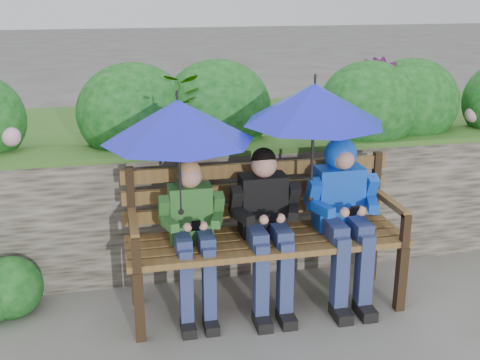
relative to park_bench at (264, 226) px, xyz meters
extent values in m
plane|color=#59574B|center=(-0.18, -0.13, -0.58)|extent=(60.00, 60.00, 0.00)
cube|color=#373229|center=(-0.18, 0.62, -0.08)|extent=(8.00, 0.40, 1.00)
cube|color=#3A5E25|center=(-0.18, 0.62, 0.43)|extent=(8.00, 0.42, 0.04)
cube|color=#3A5E25|center=(-0.18, 1.82, -0.10)|extent=(8.00, 2.00, 0.96)
ellipsoid|color=#0B400E|center=(-0.84, 0.85, 0.68)|extent=(0.87, 0.69, 0.78)
ellipsoid|color=#0B400E|center=(-0.17, 0.88, 0.68)|extent=(0.87, 0.70, 0.78)
ellipsoid|color=#0B400E|center=(1.06, 0.73, 0.67)|extent=(0.84, 0.67, 0.76)
ellipsoid|color=#0B400E|center=(1.50, 0.84, 0.67)|extent=(0.84, 0.67, 0.75)
sphere|color=#DC96BD|center=(-1.73, 0.72, 0.57)|extent=(0.14, 0.14, 0.14)
sphere|color=#DC96BD|center=(-0.04, 0.72, 0.57)|extent=(0.14, 0.14, 0.14)
sphere|color=#DC96BD|center=(2.02, 0.72, 0.57)|extent=(0.14, 0.14, 0.14)
imported|color=#0B400E|center=(-0.57, 0.72, 0.73)|extent=(0.50, 0.44, 0.56)
imported|color=#0B400E|center=(1.14, 0.72, 0.75)|extent=(0.34, 0.34, 0.61)
sphere|color=#0B400E|center=(-1.77, 0.22, -0.40)|extent=(0.44, 0.44, 0.44)
cube|color=black|center=(-0.91, -0.33, -0.34)|extent=(0.06, 0.06, 0.49)
cube|color=black|center=(-0.91, 0.15, -0.34)|extent=(0.06, 0.06, 0.49)
cube|color=black|center=(0.91, -0.33, -0.34)|extent=(0.06, 0.06, 0.49)
cube|color=black|center=(0.91, 0.15, -0.34)|extent=(0.06, 0.06, 0.49)
cube|color=brown|center=(0.00, -0.30, -0.08)|extent=(1.95, 0.11, 0.04)
cube|color=brown|center=(0.00, -0.16, -0.08)|extent=(1.95, 0.11, 0.04)
cube|color=brown|center=(0.00, -0.02, -0.08)|extent=(1.95, 0.11, 0.04)
cube|color=brown|center=(0.00, 0.13, -0.08)|extent=(1.95, 0.11, 0.04)
cube|color=black|center=(-0.91, 0.17, 0.17)|extent=(0.05, 0.05, 0.54)
cube|color=brown|center=(-0.91, -0.09, 0.14)|extent=(0.05, 0.51, 0.04)
cube|color=black|center=(-0.91, -0.33, 0.02)|extent=(0.05, 0.05, 0.24)
cube|color=black|center=(0.91, 0.17, 0.17)|extent=(0.05, 0.05, 0.54)
cube|color=brown|center=(0.91, -0.09, 0.14)|extent=(0.05, 0.51, 0.04)
cube|color=black|center=(0.91, -0.33, 0.02)|extent=(0.05, 0.05, 0.24)
cube|color=brown|center=(0.00, 0.19, 0.06)|extent=(1.95, 0.04, 0.10)
cube|color=brown|center=(0.00, 0.19, 0.22)|extent=(1.95, 0.04, 0.10)
cube|color=brown|center=(0.00, 0.19, 0.37)|extent=(1.95, 0.04, 0.10)
cube|color=#2B5B26|center=(-0.52, 0.01, 0.14)|extent=(0.29, 0.17, 0.39)
sphere|color=tan|center=(-0.52, -0.01, 0.41)|extent=(0.16, 0.16, 0.16)
sphere|color=tan|center=(-0.52, 0.00, 0.44)|extent=(0.15, 0.15, 0.15)
cube|color=navy|center=(-0.60, -0.13, 0.00)|extent=(0.10, 0.27, 0.10)
cube|color=navy|center=(-0.60, -0.26, -0.29)|extent=(0.09, 0.09, 0.58)
cube|color=black|center=(-0.60, -0.31, -0.55)|extent=(0.09, 0.19, 0.07)
cube|color=navy|center=(-0.44, -0.13, 0.00)|extent=(0.10, 0.27, 0.10)
cube|color=navy|center=(-0.44, -0.26, -0.29)|extent=(0.09, 0.09, 0.58)
cube|color=black|center=(-0.44, -0.31, -0.55)|extent=(0.09, 0.19, 0.07)
cube|color=#2B5B26|center=(-0.70, -0.03, 0.19)|extent=(0.07, 0.16, 0.22)
cube|color=#2B5B26|center=(-0.68, -0.14, 0.13)|extent=(0.11, 0.18, 0.06)
sphere|color=tan|center=(-0.57, -0.22, 0.13)|extent=(0.06, 0.06, 0.06)
cube|color=#2B5B26|center=(-0.34, -0.03, 0.19)|extent=(0.07, 0.16, 0.22)
cube|color=#2B5B26|center=(-0.36, -0.14, 0.13)|extent=(0.11, 0.18, 0.06)
sphere|color=tan|center=(-0.47, -0.22, 0.13)|extent=(0.06, 0.06, 0.06)
cube|color=black|center=(-0.52, -0.23, 0.14)|extent=(0.06, 0.07, 0.09)
cube|color=black|center=(-0.01, 0.01, 0.16)|extent=(0.32, 0.19, 0.43)
sphere|color=tan|center=(-0.01, -0.01, 0.46)|extent=(0.18, 0.18, 0.18)
sphere|color=black|center=(-0.01, 0.00, 0.49)|extent=(0.17, 0.17, 0.17)
cube|color=navy|center=(-0.10, -0.14, 0.00)|extent=(0.11, 0.30, 0.11)
cube|color=navy|center=(-0.10, -0.29, -0.29)|extent=(0.09, 0.10, 0.59)
cube|color=black|center=(-0.10, -0.35, -0.55)|extent=(0.10, 0.21, 0.08)
cube|color=navy|center=(0.07, -0.14, 0.00)|extent=(0.11, 0.30, 0.11)
cube|color=navy|center=(0.07, -0.29, -0.29)|extent=(0.09, 0.10, 0.59)
cube|color=black|center=(0.07, -0.35, -0.55)|extent=(0.10, 0.21, 0.08)
cube|color=black|center=(-0.21, -0.04, 0.22)|extent=(0.08, 0.17, 0.24)
cube|color=black|center=(-0.18, -0.16, 0.15)|extent=(0.12, 0.20, 0.07)
sphere|color=tan|center=(-0.07, -0.24, 0.15)|extent=(0.07, 0.07, 0.07)
cube|color=black|center=(0.19, -0.04, 0.22)|extent=(0.08, 0.17, 0.24)
cube|color=black|center=(0.16, -0.16, 0.15)|extent=(0.12, 0.20, 0.07)
sphere|color=tan|center=(0.05, -0.24, 0.15)|extent=(0.07, 0.07, 0.07)
cube|color=black|center=(-0.01, -0.25, 0.16)|extent=(0.06, 0.07, 0.09)
cube|color=#0029C1|center=(0.55, 0.01, 0.17)|extent=(0.33, 0.20, 0.45)
sphere|color=tan|center=(0.55, -0.01, 0.48)|extent=(0.19, 0.19, 0.19)
sphere|color=#0029C1|center=(0.55, 0.02, 0.49)|extent=(0.23, 0.23, 0.23)
sphere|color=tan|center=(0.55, -0.06, 0.47)|extent=(0.14, 0.14, 0.14)
cube|color=navy|center=(0.46, -0.15, 0.00)|extent=(0.12, 0.31, 0.12)
cube|color=navy|center=(0.46, -0.31, -0.29)|extent=(0.10, 0.11, 0.59)
cube|color=black|center=(0.46, -0.36, -0.54)|extent=(0.11, 0.22, 0.08)
cube|color=navy|center=(0.64, -0.15, 0.00)|extent=(0.12, 0.31, 0.12)
cube|color=navy|center=(0.64, -0.31, -0.29)|extent=(0.10, 0.11, 0.59)
cube|color=black|center=(0.64, -0.36, -0.54)|extent=(0.11, 0.22, 0.08)
cube|color=#0029C1|center=(0.34, -0.04, 0.23)|extent=(0.08, 0.18, 0.25)
cube|color=#0029C1|center=(0.37, -0.17, 0.16)|extent=(0.13, 0.21, 0.07)
sphere|color=tan|center=(0.49, -0.26, 0.16)|extent=(0.07, 0.07, 0.07)
cube|color=#0029C1|center=(0.76, -0.04, 0.23)|extent=(0.08, 0.18, 0.25)
cube|color=#0029C1|center=(0.73, -0.17, 0.16)|extent=(0.13, 0.21, 0.07)
sphere|color=tan|center=(0.61, -0.26, 0.16)|extent=(0.07, 0.07, 0.07)
cube|color=black|center=(0.55, -0.27, 0.17)|extent=(0.06, 0.07, 0.09)
cone|color=#1C22D6|center=(-0.59, -0.07, 0.80)|extent=(0.99, 0.99, 0.27)
cylinder|color=black|center=(-0.59, -0.07, 0.97)|extent=(0.02, 0.02, 0.06)
cylinder|color=black|center=(-0.59, -0.07, 0.49)|extent=(0.02, 0.02, 0.62)
sphere|color=black|center=(-0.59, -0.07, 0.19)|extent=(0.04, 0.04, 0.04)
cone|color=#1C22D6|center=(0.31, -0.07, 0.87)|extent=(0.96, 0.96, 0.27)
cylinder|color=black|center=(0.31, -0.07, 1.04)|extent=(0.02, 0.02, 0.06)
cylinder|color=black|center=(0.31, -0.07, 0.54)|extent=(0.02, 0.02, 0.67)
sphere|color=black|center=(0.31, -0.07, 0.21)|extent=(0.04, 0.04, 0.04)
camera|label=1|loc=(-1.00, -3.80, 1.62)|focal=45.00mm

